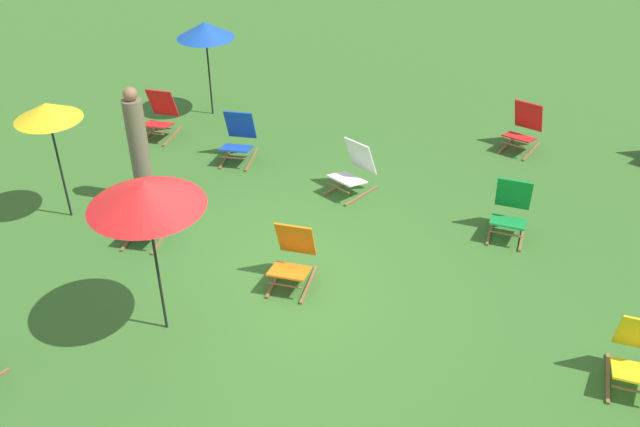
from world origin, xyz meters
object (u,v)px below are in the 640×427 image
Objects in this scene: deckchair_0 at (146,214)px; umbrella_2 at (145,195)px; deckchair_8 at (511,210)px; deckchair_3 at (160,116)px; deckchair_10 at (354,170)px; deckchair_6 at (293,258)px; person_1 at (139,149)px; deckchair_9 at (637,356)px; umbrella_1 at (47,112)px; deckchair_1 at (238,139)px; deckchair_4 at (524,129)px; umbrella_0 at (205,30)px.

umbrella_2 is (1.36, -1.42, 1.47)m from deckchair_0.
deckchair_8 is (4.50, 2.31, 0.00)m from deckchair_0.
deckchair_3 is 0.97× the size of deckchair_10.
deckchair_6 is at bearing 56.76° from umbrella_2.
person_1 is (-0.62, 0.75, 0.51)m from deckchair_0.
deckchair_10 is at bearing -21.62° from person_1.
deckchair_6 is at bearing 174.08° from deckchair_9.
umbrella_1 is 0.97× the size of person_1.
deckchair_1 is 6.85m from deckchair_9.
person_1 is (0.74, 0.83, -0.79)m from umbrella_1.
deckchair_4 and deckchair_10 have the same top height.
deckchair_0 is at bearing -159.34° from deckchair_8.
deckchair_0 is at bearing 168.69° from deckchair_6.
person_1 is at bearing 132.30° from umbrella_2.
deckchair_4 and deckchair_9 have the same top height.
deckchair_3 is 8.50m from deckchair_9.
deckchair_1 is 0.47× the size of person_1.
deckchair_1 and deckchair_9 have the same top height.
deckchair_4 is at bearing 9.60° from deckchair_3.
deckchair_6 is 0.47× the size of umbrella_1.
deckchair_1 is at bearing -140.42° from deckchair_4.
deckchair_10 is at bearing -18.75° from deckchair_1.
deckchair_0 and deckchair_10 have the same top height.
person_1 reaches higher than deckchair_10.
umbrella_1 is at bearing 167.74° from deckchair_0.
umbrella_0 is at bearing 95.22° from deckchair_0.
deckchair_0 and deckchair_1 have the same top height.
deckchair_1 is 0.43× the size of umbrella_2.
umbrella_0 reaches higher than deckchair_4.
deckchair_3 and deckchair_4 have the same top height.
deckchair_4 is 1.00× the size of deckchair_8.
deckchair_6 is at bearing -67.15° from person_1.
umbrella_1 is (-7.72, -0.17, 1.29)m from deckchair_9.
deckchair_6 is 2.39m from deckchair_10.
deckchair_4 is 0.42× the size of umbrella_2.
deckchair_8 is at bearing -14.96° from deckchair_3.
deckchair_1 is 1.02× the size of deckchair_3.
deckchair_8 is at bearing 49.85° from umbrella_2.
deckchair_1 is at bearing 171.09° from deckchair_8.
umbrella_0 is at bearing 62.44° from deckchair_3.
umbrella_2 reaches higher than deckchair_3.
deckchair_0 and deckchair_8 have the same top height.
deckchair_1 is (-0.05, 2.50, 0.00)m from deckchair_0.
deckchair_10 is at bearing -119.23° from deckchair_4.
deckchair_0 is 6.36m from deckchair_9.
deckchair_8 is 2.42m from deckchair_10.
deckchair_1 and deckchair_3 have the same top height.
deckchair_4 is 0.96× the size of deckchair_10.
deckchair_9 is (6.41, -2.41, 0.00)m from deckchair_1.
deckchair_0 is at bearing 3.24° from umbrella_1.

